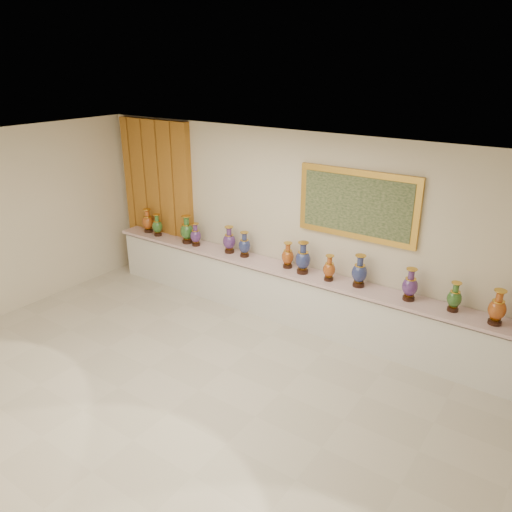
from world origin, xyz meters
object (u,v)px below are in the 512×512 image
Objects in this scene: vase_0 at (148,222)px; vase_2 at (187,231)px; counter at (291,296)px; vase_1 at (157,226)px.

vase_0 is 1.01m from vase_2.
vase_1 is (-2.88, -0.06, 0.65)m from counter.
vase_2 reaches higher than vase_0.
vase_2 reaches higher than vase_1.
vase_1 is 0.82× the size of vase_2.
vase_0 is at bearing 172.29° from vase_1.
vase_1 is 0.72m from vase_2.
vase_1 is at bearing -178.59° from vase_2.
vase_2 reaches higher than counter.
counter is at bearing 1.16° from vase_1.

